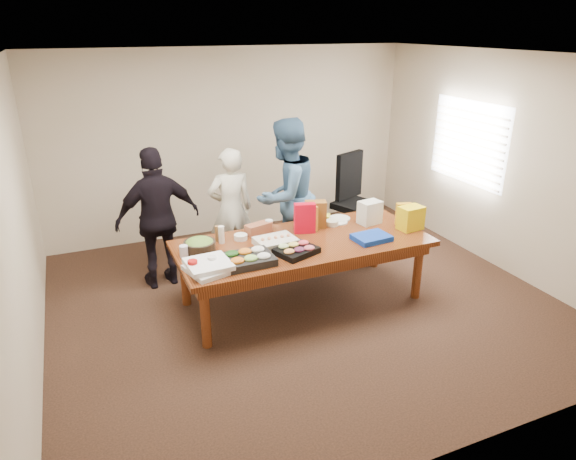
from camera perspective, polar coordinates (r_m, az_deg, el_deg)
name	(u,v)px	position (r m, az deg, el deg)	size (l,w,h in m)	color
floor	(302,301)	(5.99, 1.61, -7.92)	(5.50, 5.00, 0.02)	#47301E
ceiling	(305,54)	(5.20, 1.94, 19.03)	(5.50, 5.00, 0.02)	white
wall_back	(233,143)	(7.71, -6.20, 9.68)	(5.50, 0.04, 2.70)	beige
wall_front	(467,296)	(3.52, 19.31, -6.97)	(5.50, 0.04, 2.70)	beige
wall_left	(16,227)	(5.01, -28.11, 0.31)	(0.04, 5.00, 2.70)	beige
wall_right	(501,163)	(7.02, 22.73, 6.89)	(0.04, 5.00, 2.70)	beige
window_panel	(468,142)	(7.39, 19.46, 9.22)	(0.03, 1.40, 1.10)	white
window_blinds	(466,142)	(7.36, 19.22, 9.21)	(0.04, 1.36, 1.00)	beige
conference_table	(303,271)	(5.81, 1.65, -4.63)	(2.80, 1.20, 0.75)	#4C1C0F
office_chair	(356,202)	(7.38, 7.61, 3.12)	(0.63, 0.63, 1.23)	black
person_center	(231,210)	(6.52, -6.37, 2.28)	(0.58, 0.38, 1.59)	beige
person_right	(286,196)	(6.41, -0.25, 3.79)	(0.95, 0.74, 1.95)	#3C6085
person_left	(158,219)	(6.20, -14.28, 1.25)	(1.00, 0.42, 1.71)	black
veggie_tray	(248,259)	(5.14, -4.50, -3.29)	(0.50, 0.39, 0.08)	black
fruit_tray	(296,251)	(5.33, 0.94, -2.34)	(0.41, 0.32, 0.06)	black
sheet_cake	(276,242)	(5.54, -1.39, -1.29)	(0.43, 0.32, 0.07)	silver
salad_bowl	(200,246)	(5.46, -9.83, -1.79)	(0.34, 0.34, 0.11)	black
chip_bag_blue	(371,238)	(5.74, 9.30, -0.84)	(0.39, 0.29, 0.06)	#0F37AA
chip_bag_red	(305,218)	(5.82, 1.88, 1.33)	(0.24, 0.10, 0.35)	red
chip_bag_yellow	(403,214)	(6.21, 12.76, 1.73)	(0.18, 0.07, 0.27)	orange
chip_bag_orange	(309,219)	(5.87, 2.37, 1.21)	(0.19, 0.08, 0.30)	gold
mayo_jar	(269,225)	(5.90, -2.12, 0.51)	(0.09, 0.09, 0.13)	white
mustard_bottle	(309,220)	(5.99, 2.32, 1.08)	(0.06, 0.06, 0.18)	yellow
dressing_bottle	(218,234)	(5.67, -7.87, -0.39)	(0.06, 0.06, 0.18)	brown
ranch_bottle	(221,235)	(5.61, -7.45, -0.53)	(0.07, 0.07, 0.20)	white
banana_bunch	(320,218)	(6.23, 3.58, 1.40)	(0.24, 0.14, 0.08)	yellow
bread_loaf	(258,229)	(5.83, -3.31, 0.15)	(0.31, 0.13, 0.12)	brown
kraft_bag	(316,214)	(5.99, 3.09, 1.76)	(0.24, 0.14, 0.32)	brown
red_cup	(193,266)	(5.01, -10.58, -4.03)	(0.10, 0.10, 0.13)	#B6110F
clear_cup_a	(212,262)	(5.08, -8.47, -3.56)	(0.09, 0.09, 0.12)	white
clear_cup_b	(184,251)	(5.36, -11.55, -2.33)	(0.09, 0.09, 0.12)	silver
pizza_box_lower	(210,269)	(5.02, -8.71, -4.31)	(0.41, 0.41, 0.05)	white
pizza_box_upper	(208,264)	(5.01, -8.88, -3.78)	(0.41, 0.41, 0.05)	white
plate_a	(340,218)	(6.32, 5.78, 1.31)	(0.26, 0.26, 0.01)	silver
plate_b	(338,222)	(6.20, 5.65, 0.91)	(0.22, 0.22, 0.01)	white
dip_bowl_a	(332,223)	(6.10, 4.93, 0.80)	(0.15, 0.15, 0.06)	beige
dip_bowl_b	(241,237)	(5.70, -5.30, -0.78)	(0.15, 0.15, 0.06)	white
grocery_bag_white	(370,212)	(6.18, 9.11, 1.95)	(0.26, 0.18, 0.28)	silver
grocery_bag_yellow	(411,218)	(6.10, 13.54, 1.32)	(0.28, 0.19, 0.28)	yellow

